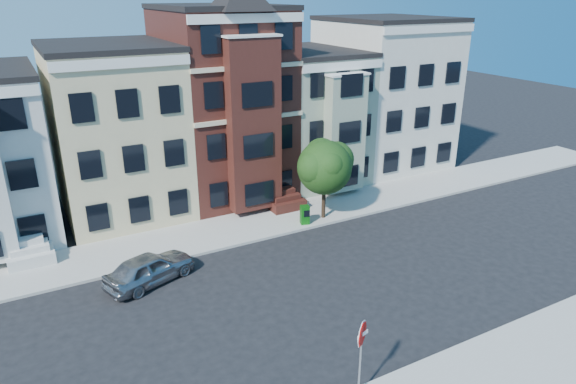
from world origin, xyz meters
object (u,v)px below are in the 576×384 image
street_tree (324,171)px  parked_car (150,268)px  stop_sign (360,354)px  newspaper_box (305,215)px

street_tree → parked_car: size_ratio=1.35×
parked_car → stop_sign: (4.29, -10.91, 1.06)m
parked_car → stop_sign: bearing=-178.4°
newspaper_box → stop_sign: size_ratio=0.34×
street_tree → parked_car: (-11.17, -2.23, -2.39)m
newspaper_box → stop_sign: (-5.41, -12.88, 1.10)m
street_tree → stop_sign: size_ratio=1.79×
street_tree → stop_sign: street_tree is taller
newspaper_box → stop_sign: bearing=-96.2°
newspaper_box → stop_sign: 14.01m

